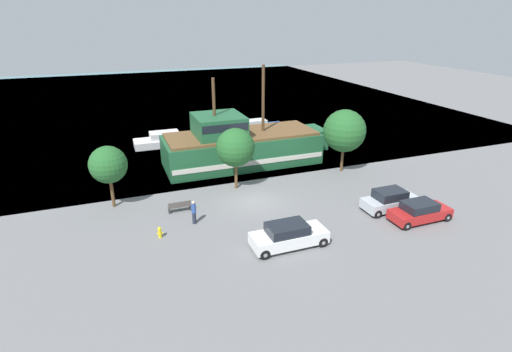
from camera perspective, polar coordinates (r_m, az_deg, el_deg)
name	(u,v)px	position (r m, az deg, el deg)	size (l,w,h in m)	color
ground_plane	(254,201)	(31.07, -0.32, -3.58)	(160.00, 160.00, 0.00)	slate
water_surface	(166,98)	(72.21, -12.80, 10.76)	(80.00, 80.00, 0.00)	slate
pirate_ship	(240,145)	(38.33, -2.25, 4.42)	(15.97, 5.71, 9.25)	#1E5633
moored_boat_dockside	(169,140)	(45.43, -12.32, 5.06)	(7.79, 2.42, 1.53)	silver
moored_boat_outer	(259,128)	(49.04, 0.41, 6.91)	(6.00, 1.91, 1.67)	navy
parked_car_curb_front	(420,212)	(30.14, 22.35, -4.72)	(4.35, 1.81, 1.44)	#B21E1E
parked_car_curb_mid	(288,235)	(25.01, 4.66, -8.45)	(4.77, 1.89, 1.56)	white
parked_car_curb_rear	(390,200)	(31.00, 18.63, -3.31)	(4.21, 1.80, 1.60)	#B7BCC6
fire_hydrant	(160,232)	(26.75, -13.58, -7.77)	(0.42, 0.25, 0.76)	yellow
bench_promenade_east	(180,206)	(29.76, -10.85, -4.28)	(1.66, 0.45, 0.85)	#4C4742
pedestrian_walking_near	(194,212)	(27.79, -8.87, -5.13)	(0.32, 0.32, 1.71)	#232838
tree_row_east	(108,165)	(30.81, -20.37, 1.51)	(2.74, 2.74, 4.73)	brown
tree_row_mideast	(235,148)	(32.14, -2.95, 4.07)	(3.13, 3.13, 5.11)	brown
tree_row_midwest	(344,131)	(36.69, 12.52, 6.31)	(3.79, 3.79, 5.72)	brown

